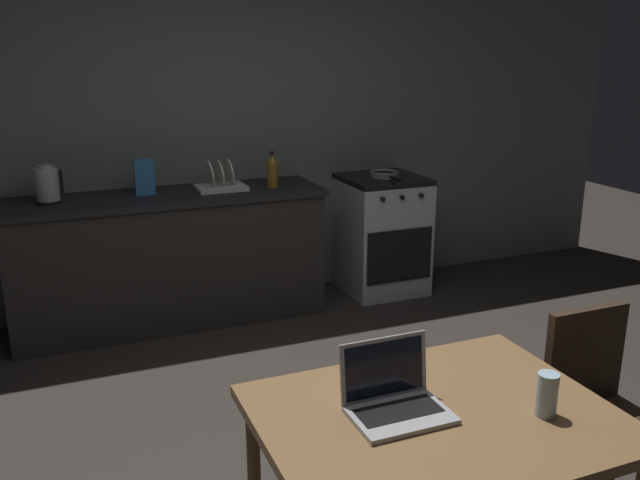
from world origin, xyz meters
The scene contains 13 objects.
ground_plane centered at (0.00, 0.00, 0.00)m, with size 12.00×12.00×0.00m, color #2D2823.
back_wall centered at (0.30, 2.43, 1.36)m, with size 6.40×0.10×2.72m, color slate.
kitchen_counter centered at (-0.48, 2.08, 0.46)m, with size 2.16×0.64×0.92m.
stove_oven centered at (1.18, 2.08, 0.46)m, with size 0.60×0.62×0.92m.
dining_table centered at (-0.11, -0.78, 0.66)m, with size 1.16×0.89×0.73m.
chair centered at (0.74, -0.65, 0.50)m, with size 0.40×0.40×0.88m.
laptop centered at (-0.23, -0.72, 0.77)m, with size 0.32×0.25×0.23m.
electric_kettle centered at (-1.22, 2.08, 1.04)m, with size 0.17×0.15×0.25m.
bottle centered at (0.27, 2.03, 1.04)m, with size 0.08×0.08×0.25m.
frying_pan centered at (1.18, 2.05, 0.94)m, with size 0.22×0.39×0.05m.
drinking_glass centered at (0.21, -0.92, 0.80)m, with size 0.07×0.07×0.15m.
cereal_box centered at (-0.61, 2.10, 1.04)m, with size 0.13×0.05×0.24m.
dish_rack centered at (-0.10, 2.08, 0.97)m, with size 0.34×0.26×0.21m.
Camera 1 is at (-1.20, -2.44, 1.89)m, focal length 37.69 mm.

